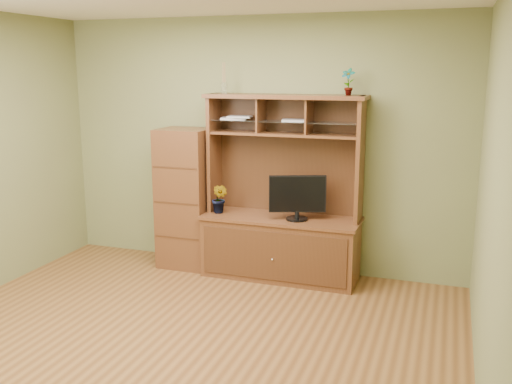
% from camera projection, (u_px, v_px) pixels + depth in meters
% --- Properties ---
extents(room, '(4.54, 4.04, 2.74)m').
position_uv_depth(room, '(172.00, 178.00, 4.30)').
color(room, brown).
rests_on(room, ground).
extents(media_hutch, '(1.66, 0.61, 1.90)m').
position_uv_depth(media_hutch, '(281.00, 228.00, 5.96)').
color(media_hutch, '#472A14').
rests_on(media_hutch, room).
extents(monitor, '(0.56, 0.24, 0.46)m').
position_uv_depth(monitor, '(297.00, 197.00, 5.74)').
color(monitor, black).
rests_on(monitor, media_hutch).
extents(orchid_plant, '(0.20, 0.18, 0.31)m').
position_uv_depth(orchid_plant, '(220.00, 199.00, 6.03)').
color(orchid_plant, '#33531C').
rests_on(orchid_plant, media_hutch).
extents(top_plant, '(0.16, 0.13, 0.26)m').
position_uv_depth(top_plant, '(348.00, 82.00, 5.51)').
color(top_plant, '#316824').
rests_on(top_plant, media_hutch).
extents(reed_diffuser, '(0.06, 0.06, 0.32)m').
position_uv_depth(reed_diffuser, '(224.00, 81.00, 5.92)').
color(reed_diffuser, silver).
rests_on(reed_diffuser, media_hutch).
extents(magazines, '(0.96, 0.26, 0.04)m').
position_uv_depth(magazines, '(255.00, 119.00, 5.89)').
color(magazines, silver).
rests_on(magazines, media_hutch).
extents(side_cabinet, '(0.54, 0.50, 1.52)m').
position_uv_depth(side_cabinet, '(186.00, 198.00, 6.26)').
color(side_cabinet, '#472A14').
rests_on(side_cabinet, room).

